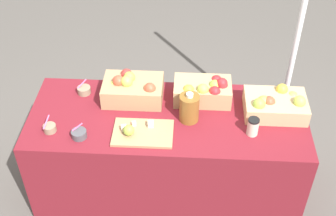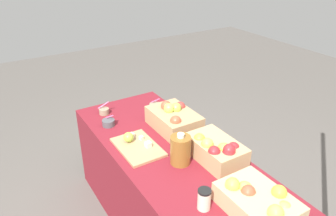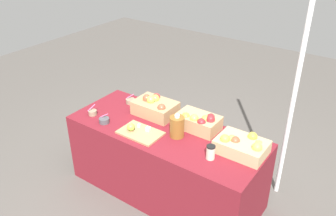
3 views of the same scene
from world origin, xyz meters
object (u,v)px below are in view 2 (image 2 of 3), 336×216
(apple_crate_right, at_px, (173,118))
(coffee_cup, at_px, (204,199))
(cutting_board_front, at_px, (136,145))
(apple_crate_left, at_px, (258,202))
(sample_bowl_near, at_px, (104,111))
(apple_crate_middle, at_px, (216,150))
(sample_bowl_far, at_px, (108,123))
(cider_jug, at_px, (180,150))
(sample_bowl_mid, at_px, (155,106))

(apple_crate_right, bearing_deg, coffee_cup, -21.61)
(cutting_board_front, bearing_deg, apple_crate_left, 16.81)
(cutting_board_front, distance_m, sample_bowl_near, 0.60)
(apple_crate_left, distance_m, apple_crate_middle, 0.50)
(apple_crate_left, bearing_deg, sample_bowl_far, -166.11)
(apple_crate_left, height_order, sample_bowl_near, apple_crate_left)
(sample_bowl_near, relative_size, cider_jug, 0.46)
(cider_jug, bearing_deg, apple_crate_right, 153.24)
(sample_bowl_mid, xyz_separation_m, cider_jug, (0.76, -0.24, 0.07))
(sample_bowl_near, bearing_deg, cider_jug, 10.54)
(cutting_board_front, relative_size, sample_bowl_mid, 3.99)
(apple_crate_middle, distance_m, sample_bowl_far, 0.91)
(apple_crate_right, distance_m, coffee_cup, 0.88)
(sample_bowl_far, xyz_separation_m, coffee_cup, (1.12, 0.09, 0.04))
(apple_crate_left, bearing_deg, cider_jug, -169.79)
(cutting_board_front, height_order, cider_jug, cider_jug)
(apple_crate_left, height_order, coffee_cup, apple_crate_left)
(apple_crate_left, relative_size, cider_jug, 1.90)
(apple_crate_right, height_order, cider_jug, cider_jug)
(cider_jug, bearing_deg, sample_bowl_far, -163.12)
(sample_bowl_mid, relative_size, sample_bowl_far, 0.99)
(cutting_board_front, bearing_deg, cider_jug, 28.01)
(apple_crate_left, height_order, cutting_board_front, apple_crate_left)
(cutting_board_front, distance_m, cider_jug, 0.36)
(apple_crate_right, relative_size, sample_bowl_near, 4.10)
(apple_crate_left, distance_m, sample_bowl_far, 1.33)
(sample_bowl_near, relative_size, sample_bowl_mid, 1.03)
(cutting_board_front, xyz_separation_m, coffee_cup, (0.73, 0.05, 0.04))
(sample_bowl_near, bearing_deg, apple_crate_middle, 20.85)
(sample_bowl_near, bearing_deg, apple_crate_right, 36.63)
(apple_crate_middle, relative_size, sample_bowl_far, 4.04)
(apple_crate_left, bearing_deg, sample_bowl_mid, 174.27)
(apple_crate_left, bearing_deg, apple_crate_right, 174.31)
(cider_jug, bearing_deg, coffee_cup, -16.20)
(sample_bowl_near, xyz_separation_m, sample_bowl_far, (0.20, -0.04, 0.00))
(cutting_board_front, relative_size, coffee_cup, 3.16)
(coffee_cup, bearing_deg, sample_bowl_mid, 162.93)
(sample_bowl_far, bearing_deg, sample_bowl_mid, 97.30)
(apple_crate_middle, height_order, sample_bowl_near, apple_crate_middle)
(apple_crate_middle, xyz_separation_m, cider_jug, (-0.10, -0.22, 0.02))
(cutting_board_front, bearing_deg, sample_bowl_far, -173.04)
(apple_crate_right, height_order, sample_bowl_far, apple_crate_right)
(apple_crate_left, bearing_deg, coffee_cup, -127.27)
(apple_crate_middle, xyz_separation_m, coffee_cup, (0.31, -0.34, -0.02))
(apple_crate_middle, bearing_deg, cider_jug, -115.37)
(apple_crate_middle, height_order, sample_bowl_far, apple_crate_middle)
(sample_bowl_near, xyz_separation_m, cider_jug, (0.91, 0.17, 0.07))
(cider_jug, bearing_deg, sample_bowl_mid, 162.46)
(apple_crate_left, relative_size, sample_bowl_far, 4.21)
(cider_jug, relative_size, coffee_cup, 1.77)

